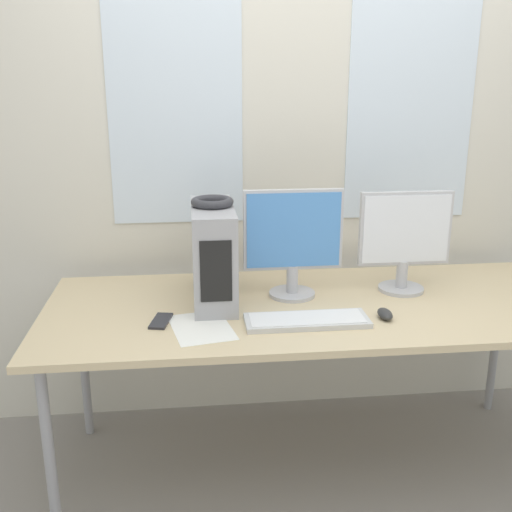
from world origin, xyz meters
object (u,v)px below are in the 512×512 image
at_px(headphones, 212,202).
at_px(monitor_main, 293,240).
at_px(keyboard, 307,320).
at_px(cell_phone, 161,321).
at_px(mouse, 385,314).
at_px(pc_tower, 213,254).
at_px(monitor_right_near, 405,239).

distance_m(headphones, monitor_main, 0.37).
distance_m(keyboard, cell_phone, 0.55).
xyz_separation_m(keyboard, mouse, (0.31, 0.01, 0.01)).
bearing_deg(monitor_main, pc_tower, -179.26).
relative_size(monitor_right_near, mouse, 4.35).
distance_m(pc_tower, monitor_right_near, 0.81).
relative_size(monitor_main, cell_phone, 2.94).
height_order(headphones, mouse, headphones).
xyz_separation_m(monitor_main, keyboard, (0.01, -0.30, -0.23)).
relative_size(pc_tower, cell_phone, 3.08).
xyz_separation_m(pc_tower, mouse, (0.64, -0.28, -0.18)).
height_order(pc_tower, monitor_main, monitor_main).
bearing_deg(monitor_right_near, cell_phone, -166.72).
xyz_separation_m(pc_tower, monitor_right_near, (0.81, 0.01, 0.03)).
relative_size(headphones, cell_phone, 1.10).
height_order(mouse, cell_phone, mouse).
bearing_deg(headphones, monitor_main, 0.59).
bearing_deg(headphones, mouse, -23.76).
relative_size(keyboard, cell_phone, 3.01).
xyz_separation_m(pc_tower, headphones, (0.00, 0.00, 0.21)).
bearing_deg(cell_phone, monitor_main, 35.00).
distance_m(pc_tower, cell_phone, 0.37).
bearing_deg(headphones, cell_phone, -132.92).
bearing_deg(mouse, pc_tower, 156.30).
xyz_separation_m(monitor_right_near, keyboard, (-0.48, -0.31, -0.22)).
height_order(headphones, keyboard, headphones).
relative_size(pc_tower, headphones, 2.79).
bearing_deg(monitor_main, mouse, -42.49).
relative_size(headphones, keyboard, 0.37).
distance_m(monitor_main, mouse, 0.48).
distance_m(monitor_right_near, cell_phone, 1.08).
relative_size(monitor_main, mouse, 4.56).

